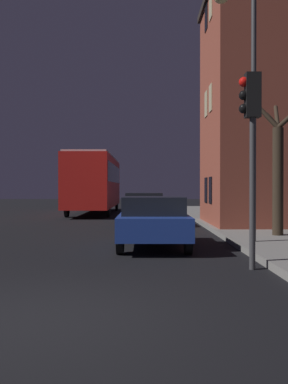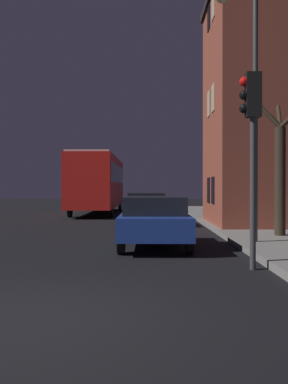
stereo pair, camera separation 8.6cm
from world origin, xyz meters
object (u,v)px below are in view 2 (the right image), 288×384
at_px(bus, 98,180).
at_px(bare_tree, 280,168).
at_px(streetlamp, 242,65).
at_px(car_near_lane, 154,220).
at_px(car_mid_lane, 146,209).
at_px(traffic_light, 251,128).

bearing_deg(bus, bare_tree, -62.60).
bearing_deg(streetlamp, bus, 110.18).
bearing_deg(bare_tree, streetlamp, -133.39).
bearing_deg(car_near_lane, bus, 102.18).
distance_m(bare_tree, car_mid_lane, 6.92).
bearing_deg(car_mid_lane, car_near_lane, -87.88).
height_order(traffic_light, car_near_lane, traffic_light).
bearing_deg(traffic_light, car_near_lane, 120.72).
relative_size(bare_tree, car_near_lane, 1.10).
bearing_deg(car_near_lane, bare_tree, 22.55).
distance_m(streetlamp, car_near_lane, 4.94).
height_order(streetlamp, car_near_lane, streetlamp).
distance_m(streetlamp, traffic_light, 3.94).
bearing_deg(car_mid_lane, bus, 109.38).
xyz_separation_m(bus, car_mid_lane, (3.20, -9.08, -1.45)).
bearing_deg(bare_tree, traffic_light, -113.02).
xyz_separation_m(bus, car_near_lane, (3.45, -15.98, -1.44)).
xyz_separation_m(traffic_light, bare_tree, (2.07, 4.87, -0.57)).
bearing_deg(car_mid_lane, streetlamp, -68.77).
height_order(traffic_light, car_mid_lane, traffic_light).
bearing_deg(traffic_light, bare_tree, 66.98).
height_order(bare_tree, car_mid_lane, bare_tree).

